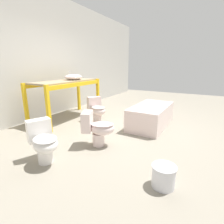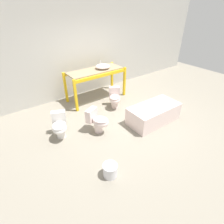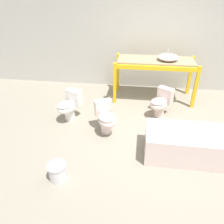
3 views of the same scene
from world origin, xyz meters
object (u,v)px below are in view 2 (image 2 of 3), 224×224
(bucket_white, at_px, (110,170))
(toilet_extra, at_px, (98,121))
(toilet_near, at_px, (60,126))
(sink_basin, at_px, (103,66))
(bathtub_main, at_px, (154,112))
(toilet_far, at_px, (115,98))

(bucket_white, bearing_deg, toilet_extra, 67.00)
(toilet_near, bearing_deg, sink_basin, 53.32)
(toilet_extra, bearing_deg, toilet_near, 131.38)
(toilet_near, xyz_separation_m, toilet_extra, (0.84, -0.37, 0.00))
(toilet_near, bearing_deg, bathtub_main, 2.61)
(toilet_near, xyz_separation_m, toilet_far, (1.92, 0.37, 0.00))
(toilet_far, bearing_deg, toilet_near, -135.68)
(toilet_near, bearing_deg, toilet_far, 34.29)
(sink_basin, bearing_deg, toilet_far, -99.31)
(toilet_near, relative_size, bucket_white, 2.21)
(toilet_far, height_order, toilet_extra, same)
(bathtub_main, bearing_deg, toilet_far, 108.27)
(bucket_white, bearing_deg, toilet_near, 100.35)
(sink_basin, xyz_separation_m, toilet_extra, (-1.21, -1.55, -0.75))
(toilet_far, relative_size, toilet_extra, 1.01)
(bucket_white, bearing_deg, bathtub_main, 20.88)
(sink_basin, distance_m, bucket_white, 3.45)
(bathtub_main, xyz_separation_m, bucket_white, (-2.01, -0.76, -0.14))
(bathtub_main, height_order, toilet_far, toilet_far)
(sink_basin, relative_size, toilet_extra, 0.75)
(toilet_near, bearing_deg, toilet_extra, -0.25)
(toilet_far, bearing_deg, toilet_extra, -112.30)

